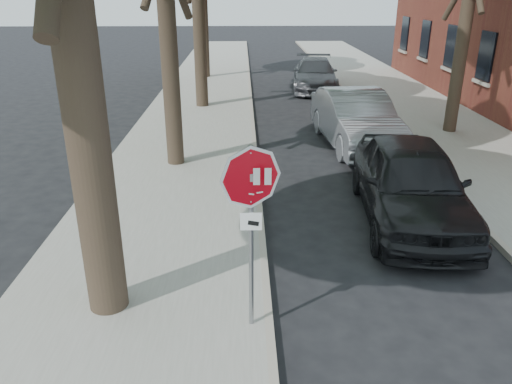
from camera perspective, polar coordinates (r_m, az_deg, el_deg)
The scene contains 9 objects.
ground at distance 7.35m, azimuth 5.14°, elevation -15.34°, with size 120.00×120.00×0.00m, color black.
sidewalk_left at distance 18.40m, azimuth -6.90°, elevation 8.28°, with size 4.00×55.00×0.12m, color gray.
sidewalk_right at distance 19.53m, azimuth 19.04°, elevation 8.05°, with size 4.00×55.00×0.12m, color gray.
curb_left at distance 18.32m, azimuth -0.44°, elevation 8.40°, with size 0.12×55.00×0.13m, color #9E9384.
curb_right at distance 18.92m, azimuth 13.15°, elevation 8.27°, with size 0.12×55.00×0.13m, color #9E9384.
stop_sign at distance 6.28m, azimuth -0.58°, elevation -1.46°, with size 0.76×0.34×2.61m.
car_a at distance 10.57m, azimuth 17.27°, elevation 1.08°, with size 1.96×4.87×1.66m, color black.
car_b at distance 15.39m, azimuth 11.35°, elevation 8.17°, with size 1.75×5.01×1.65m, color gray.
car_c at distance 24.13m, azimuth 6.73°, elevation 13.21°, with size 1.99×4.90×1.42m, color #535358.
Camera 1 is at (-0.79, -5.77, 4.49)m, focal length 35.00 mm.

